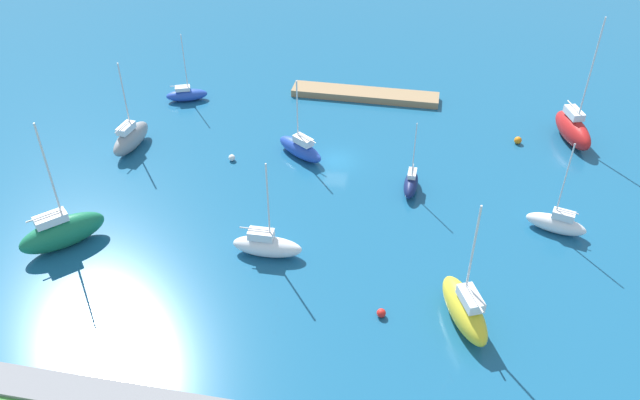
{
  "coord_description": "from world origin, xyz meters",
  "views": [
    {
      "loc": [
        -9.12,
        57.96,
        38.24
      ],
      "look_at": [
        0.0,
        9.45,
        1.5
      ],
      "focal_mm": 35.81,
      "sensor_mm": 36.0,
      "label": 1
    }
  ],
  "objects_px": {
    "sailboat_yellow_east_end": "(465,309)",
    "mooring_buoy_orange": "(518,140)",
    "sailboat_gray_lone_south": "(131,138)",
    "sailboat_blue_west_end": "(300,148)",
    "sailboat_blue_inner_mooring": "(187,94)",
    "sailboat_red_by_breakwater": "(573,129)",
    "mooring_buoy_white": "(232,158)",
    "pier_dock": "(365,94)",
    "sailboat_green_mid_basin": "(62,232)",
    "sailboat_navy_near_pier": "(411,183)",
    "sailboat_white_along_channel": "(557,223)",
    "mooring_buoy_red": "(381,313)",
    "sailboat_white_lone_north": "(267,245)"
  },
  "relations": [
    {
      "from": "mooring_buoy_white",
      "to": "sailboat_navy_near_pier",
      "type": "bearing_deg",
      "value": 173.86
    },
    {
      "from": "sailboat_yellow_east_end",
      "to": "pier_dock",
      "type": "bearing_deg",
      "value": -4.7
    },
    {
      "from": "sailboat_gray_lone_south",
      "to": "sailboat_blue_west_end",
      "type": "xyz_separation_m",
      "value": [
        -18.96,
        -1.83,
        -0.3
      ]
    },
    {
      "from": "sailboat_white_along_channel",
      "to": "mooring_buoy_white",
      "type": "distance_m",
      "value": 34.01
    },
    {
      "from": "sailboat_navy_near_pier",
      "to": "sailboat_white_lone_north",
      "type": "height_order",
      "value": "sailboat_white_lone_north"
    },
    {
      "from": "sailboat_gray_lone_south",
      "to": "sailboat_yellow_east_end",
      "type": "height_order",
      "value": "sailboat_yellow_east_end"
    },
    {
      "from": "pier_dock",
      "to": "mooring_buoy_orange",
      "type": "height_order",
      "value": "pier_dock"
    },
    {
      "from": "sailboat_blue_inner_mooring",
      "to": "sailboat_navy_near_pier",
      "type": "xyz_separation_m",
      "value": [
        -29.34,
        14.54,
        0.1
      ]
    },
    {
      "from": "pier_dock",
      "to": "mooring_buoy_orange",
      "type": "relative_size",
      "value": 22.1
    },
    {
      "from": "sailboat_green_mid_basin",
      "to": "sailboat_blue_west_end",
      "type": "distance_m",
      "value": 25.96
    },
    {
      "from": "sailboat_green_mid_basin",
      "to": "sailboat_yellow_east_end",
      "type": "relative_size",
      "value": 1.11
    },
    {
      "from": "sailboat_gray_lone_south",
      "to": "mooring_buoy_orange",
      "type": "height_order",
      "value": "sailboat_gray_lone_south"
    },
    {
      "from": "sailboat_white_along_channel",
      "to": "sailboat_gray_lone_south",
      "type": "height_order",
      "value": "sailboat_gray_lone_south"
    },
    {
      "from": "sailboat_navy_near_pier",
      "to": "sailboat_yellow_east_end",
      "type": "relative_size",
      "value": 0.71
    },
    {
      "from": "sailboat_blue_inner_mooring",
      "to": "mooring_buoy_orange",
      "type": "bearing_deg",
      "value": -25.52
    },
    {
      "from": "sailboat_white_along_channel",
      "to": "mooring_buoy_orange",
      "type": "height_order",
      "value": "sailboat_white_along_channel"
    },
    {
      "from": "sailboat_red_by_breakwater",
      "to": "sailboat_blue_west_end",
      "type": "xyz_separation_m",
      "value": [
        29.71,
        8.94,
        -0.53
      ]
    },
    {
      "from": "sailboat_white_along_channel",
      "to": "sailboat_navy_near_pier",
      "type": "relative_size",
      "value": 1.18
    },
    {
      "from": "sailboat_gray_lone_south",
      "to": "mooring_buoy_white",
      "type": "relative_size",
      "value": 14.07
    },
    {
      "from": "sailboat_red_by_breakwater",
      "to": "sailboat_navy_near_pier",
      "type": "bearing_deg",
      "value": -70.81
    },
    {
      "from": "sailboat_green_mid_basin",
      "to": "sailboat_red_by_breakwater",
      "type": "height_order",
      "value": "sailboat_red_by_breakwater"
    },
    {
      "from": "sailboat_white_along_channel",
      "to": "pier_dock",
      "type": "bearing_deg",
      "value": -32.51
    },
    {
      "from": "sailboat_blue_inner_mooring",
      "to": "sailboat_white_along_channel",
      "type": "xyz_separation_m",
      "value": [
        -43.17,
        18.55,
        0.16
      ]
    },
    {
      "from": "sailboat_blue_inner_mooring",
      "to": "sailboat_blue_west_end",
      "type": "relative_size",
      "value": 0.97
    },
    {
      "from": "sailboat_blue_west_end",
      "to": "sailboat_gray_lone_south",
      "type": "bearing_deg",
      "value": 40.52
    },
    {
      "from": "sailboat_navy_near_pier",
      "to": "sailboat_white_lone_north",
      "type": "distance_m",
      "value": 17.07
    },
    {
      "from": "sailboat_gray_lone_south",
      "to": "mooring_buoy_orange",
      "type": "distance_m",
      "value": 43.69
    },
    {
      "from": "sailboat_green_mid_basin",
      "to": "pier_dock",
      "type": "bearing_deg",
      "value": 8.99
    },
    {
      "from": "sailboat_green_mid_basin",
      "to": "sailboat_navy_near_pier",
      "type": "distance_m",
      "value": 33.65
    },
    {
      "from": "sailboat_red_by_breakwater",
      "to": "mooring_buoy_white",
      "type": "bearing_deg",
      "value": -91.48
    },
    {
      "from": "pier_dock",
      "to": "sailboat_gray_lone_south",
      "type": "xyz_separation_m",
      "value": [
        24.16,
        17.0,
        0.94
      ]
    },
    {
      "from": "sailboat_yellow_east_end",
      "to": "mooring_buoy_orange",
      "type": "xyz_separation_m",
      "value": [
        -5.96,
        -28.82,
        -1.13
      ]
    },
    {
      "from": "sailboat_gray_lone_south",
      "to": "sailboat_green_mid_basin",
      "type": "bearing_deg",
      "value": -170.01
    },
    {
      "from": "pier_dock",
      "to": "sailboat_gray_lone_south",
      "type": "height_order",
      "value": "sailboat_gray_lone_south"
    },
    {
      "from": "sailboat_navy_near_pier",
      "to": "sailboat_blue_west_end",
      "type": "distance_m",
      "value": 13.15
    },
    {
      "from": "mooring_buoy_white",
      "to": "mooring_buoy_red",
      "type": "relative_size",
      "value": 0.97
    },
    {
      "from": "sailboat_gray_lone_south",
      "to": "mooring_buoy_white",
      "type": "distance_m",
      "value": 11.81
    },
    {
      "from": "sailboat_red_by_breakwater",
      "to": "sailboat_white_lone_north",
      "type": "distance_m",
      "value": 38.77
    },
    {
      "from": "sailboat_white_along_channel",
      "to": "mooring_buoy_orange",
      "type": "relative_size",
      "value": 11.31
    },
    {
      "from": "mooring_buoy_white",
      "to": "pier_dock",
      "type": "bearing_deg",
      "value": -125.51
    },
    {
      "from": "sailboat_navy_near_pier",
      "to": "sailboat_red_by_breakwater",
      "type": "relative_size",
      "value": 0.55
    },
    {
      "from": "sailboat_white_along_channel",
      "to": "sailboat_gray_lone_south",
      "type": "relative_size",
      "value": 0.94
    },
    {
      "from": "mooring_buoy_orange",
      "to": "mooring_buoy_white",
      "type": "xyz_separation_m",
      "value": [
        30.96,
        9.44,
        -0.06
      ]
    },
    {
      "from": "sailboat_gray_lone_south",
      "to": "sailboat_blue_west_end",
      "type": "relative_size",
      "value": 1.13
    },
    {
      "from": "mooring_buoy_orange",
      "to": "sailboat_blue_inner_mooring",
      "type": "bearing_deg",
      "value": -4.2
    },
    {
      "from": "mooring_buoy_red",
      "to": "sailboat_white_along_channel",
      "type": "bearing_deg",
      "value": -137.19
    },
    {
      "from": "sailboat_white_along_channel",
      "to": "mooring_buoy_white",
      "type": "bearing_deg",
      "value": 5.25
    },
    {
      "from": "sailboat_white_along_channel",
      "to": "mooring_buoy_orange",
      "type": "distance_m",
      "value": 15.77
    },
    {
      "from": "sailboat_blue_inner_mooring",
      "to": "sailboat_navy_near_pier",
      "type": "height_order",
      "value": "sailboat_blue_inner_mooring"
    },
    {
      "from": "sailboat_yellow_east_end",
      "to": "mooring_buoy_orange",
      "type": "bearing_deg",
      "value": -35.32
    }
  ]
}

